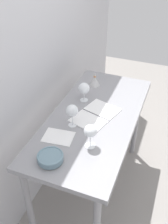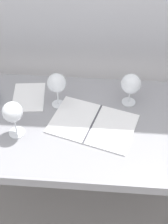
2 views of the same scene
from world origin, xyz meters
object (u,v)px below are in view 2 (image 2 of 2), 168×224
(wine_glass_far_right, at_px, (131,85))
(open_notebook, at_px, (93,124))
(tasting_sheet_upper, at_px, (29,97))
(wine_glass_far_left, at_px, (57,84))
(wine_glass_near_left, at_px, (13,113))

(wine_glass_far_right, distance_m, open_notebook, 0.26)
(wine_glass_far_right, height_order, open_notebook, wine_glass_far_right)
(wine_glass_far_right, xyz_separation_m, tasting_sheet_upper, (-0.50, 0.00, -0.11))
(wine_glass_far_right, distance_m, wine_glass_far_left, 0.35)
(wine_glass_far_right, height_order, wine_glass_far_left, wine_glass_far_left)
(tasting_sheet_upper, bearing_deg, wine_glass_far_right, -6.47)
(wine_glass_far_right, bearing_deg, open_notebook, -135.98)
(open_notebook, bearing_deg, wine_glass_near_left, -150.34)
(wine_glass_near_left, distance_m, open_notebook, 0.37)
(wine_glass_far_right, relative_size, wine_glass_near_left, 0.94)
(wine_glass_far_left, xyz_separation_m, open_notebook, (0.18, -0.12, -0.13))
(wine_glass_far_left, distance_m, open_notebook, 0.25)
(wine_glass_near_left, relative_size, tasting_sheet_upper, 0.84)
(wine_glass_far_right, relative_size, tasting_sheet_upper, 0.78)
(wine_glass_far_right, xyz_separation_m, wine_glass_far_left, (-0.34, -0.04, 0.02))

